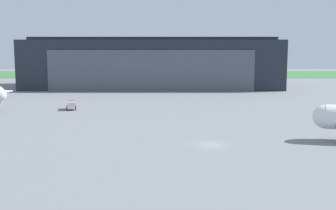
% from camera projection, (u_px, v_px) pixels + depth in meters
% --- Properties ---
extents(ground_plane, '(440.00, 440.00, 0.00)m').
position_uv_depth(ground_plane, '(209.00, 145.00, 67.68)').
color(ground_plane, slate).
extents(grass_field_strip, '(440.00, 56.00, 0.08)m').
position_uv_depth(grass_field_strip, '(179.00, 74.00, 231.93)').
color(grass_field_strip, '#3D7539').
rests_on(grass_field_strip, ground_plane).
extents(maintenance_hangar, '(92.34, 34.72, 18.68)m').
position_uv_depth(maintenance_hangar, '(151.00, 63.00, 162.03)').
color(maintenance_hangar, '#232833').
rests_on(maintenance_hangar, ground_plane).
extents(fuel_bowser, '(2.99, 4.77, 2.07)m').
position_uv_depth(fuel_bowser, '(70.00, 105.00, 104.38)').
color(fuel_bowser, silver).
rests_on(fuel_bowser, ground_plane).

